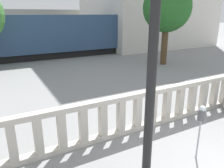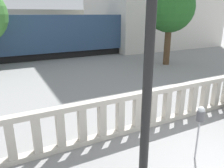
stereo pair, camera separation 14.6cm
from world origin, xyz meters
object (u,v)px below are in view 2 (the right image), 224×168
lamppost (149,64)px  train_far (44,25)px  parking_meter (200,117)px  tree_right (170,8)px

lamppost → train_far: lamppost is taller
parking_meter → train_far: size_ratio=0.07×
parking_meter → lamppost: bearing=-176.1°
parking_meter → train_far: train_far is taller
parking_meter → tree_right: (6.44, 8.61, 2.63)m
lamppost → train_far: size_ratio=0.25×
parking_meter → train_far: 26.37m
tree_right → parking_meter: bearing=-126.8°
lamppost → train_far: 26.62m
parking_meter → tree_right: bearing=53.2°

